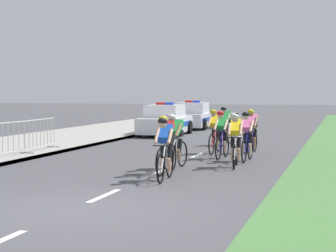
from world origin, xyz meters
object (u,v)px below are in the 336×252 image
Objects in this scene: cyclist_lead at (165,148)px; police_car_nearest at (165,121)px; cyclist_second at (166,144)px; cyclist_eighth at (215,131)px; cyclist_sixth at (222,134)px; cyclist_seventh at (252,131)px; police_car_second at (193,117)px; crowd_barrier_middle at (8,140)px; crowd_barrier_rear at (40,135)px; cyclist_ninth at (226,126)px; cyclist_fourth at (236,140)px; cyclist_third at (175,141)px; cyclist_fifth at (247,136)px.

police_car_nearest reaches higher than cyclist_lead.
cyclist_second is 1.00× the size of cyclist_eighth.
cyclist_sixth is at bearing -69.19° from cyclist_eighth.
cyclist_eighth is at bearing -156.12° from cyclist_seventh.
police_car_nearest is (-3.90, 12.70, -0.11)m from cyclist_second.
cyclist_seventh is at bearing -52.95° from police_car_nearest.
cyclist_sixth is 1.00× the size of cyclist_seventh.
cyclist_sixth is at bearing -72.14° from police_car_second.
cyclist_lead and cyclist_eighth have the same top height.
crowd_barrier_middle and crowd_barrier_rear have the same top height.
police_car_second is at bearing 107.86° from cyclist_sixth.
cyclist_seventh is 2.99m from cyclist_ninth.
crowd_barrier_rear is (-5.78, -1.65, -0.14)m from cyclist_eighth.
cyclist_fourth is (1.18, 2.94, 0.00)m from cyclist_lead.
police_car_second reaches higher than cyclist_third.
cyclist_fifth is 10.83m from police_car_nearest.
cyclist_sixth is 4.59m from cyclist_ninth.
cyclist_fifth is 2.33m from cyclist_eighth.
cyclist_lead is 7.53m from crowd_barrier_rear.
cyclist_fourth is at bearing -68.76° from cyclist_eighth.
cyclist_fourth is at bearing -13.64° from crowd_barrier_rear.
cyclist_second is 13.28m from police_car_nearest.
cyclist_sixth and cyclist_ninth have the same top height.
cyclist_fifth is at bearing 74.13° from cyclist_lead.
cyclist_fourth is at bearing -88.15° from cyclist_seventh.
cyclist_third is at bearing -89.77° from cyclist_ninth.
cyclist_ninth is 8.81m from crowd_barrier_middle.
crowd_barrier_rear is (-6.30, -0.28, -0.14)m from cyclist_sixth.
cyclist_sixth is 9.99m from police_car_nearest.
cyclist_fifth is 5.27m from cyclist_ninth.
cyclist_fifth is 0.74× the size of crowd_barrier_middle.
crowd_barrier_middle is (-5.87, 2.55, -0.14)m from cyclist_lead.
cyclist_third is at bearing 93.01° from cyclist_second.
crowd_barrier_middle is at bearing 156.47° from cyclist_lead.
crowd_barrier_middle is (-1.66, -11.25, -0.03)m from police_car_nearest.
cyclist_second is 5.75m from crowd_barrier_middle.
police_car_second is at bearing 90.00° from police_car_nearest.
police_car_nearest reaches higher than cyclist_eighth.
cyclist_eighth is (-0.13, 6.32, 0.00)m from cyclist_lead.
cyclist_lead is 6.40m from crowd_barrier_middle.
cyclist_second is 0.74× the size of crowd_barrier_rear.
crowd_barrier_middle is 2.11m from crowd_barrier_rear.
cyclist_lead is at bearing -88.78° from cyclist_eighth.
cyclist_seventh is (-0.22, 2.39, 0.00)m from cyclist_fifth.
cyclist_third and cyclist_fourth have the same top height.
cyclist_third and cyclist_seventh have the same top height.
cyclist_eighth and cyclist_ninth have the same top height.
cyclist_fifth is at bearing 54.68° from cyclist_third.
cyclist_eighth is (-1.40, 1.86, 0.00)m from cyclist_fifth.
police_car_nearest is (-5.47, 9.35, -0.11)m from cyclist_fifth.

